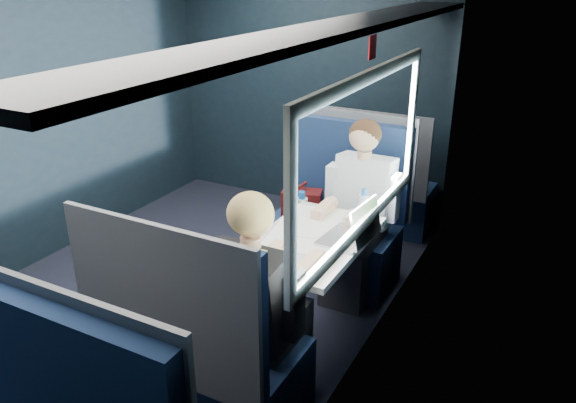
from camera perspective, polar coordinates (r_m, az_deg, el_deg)
The scene contains 12 objects.
ground at distance 4.29m, azimuth -10.85°, elevation -9.63°, with size 2.80×4.20×0.01m, color black.
room_shell at distance 3.71m, azimuth -12.25°, elevation 10.00°, with size 3.00×4.40×2.40m.
table at distance 3.47m, azimuth 1.94°, elevation -4.77°, with size 0.62×1.00×0.74m.
seat_bay_near at distance 4.36m, azimuth 4.66°, elevation -2.35°, with size 1.04×0.62×1.26m.
seat_bay_far at distance 3.05m, azimuth -8.81°, elevation -14.89°, with size 1.04×0.62×1.26m.
seat_row_front at distance 5.16m, azimuth 8.84°, elevation 1.40°, with size 1.04×0.51×1.16m.
man at distance 4.01m, azimuth 7.21°, elevation -0.14°, with size 0.53×0.56×1.32m.
woman at distance 2.87m, azimuth -3.09°, elevation -9.69°, with size 0.53×0.56×1.32m.
papers at distance 3.53m, azimuth 2.61°, elevation -2.79°, with size 0.48×0.69×0.01m, color white.
laptop at distance 3.37m, azimuth 6.84°, elevation -2.97°, with size 0.29×0.36×0.26m.
bottle_small at distance 3.65m, azimuth 7.67°, elevation -0.50°, with size 0.06×0.06×0.22m.
cup at distance 3.62m, azimuth 6.57°, elevation -1.58°, with size 0.07×0.07×0.09m, color white.
Camera 1 is at (2.36, -2.77, 2.27)m, focal length 35.00 mm.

